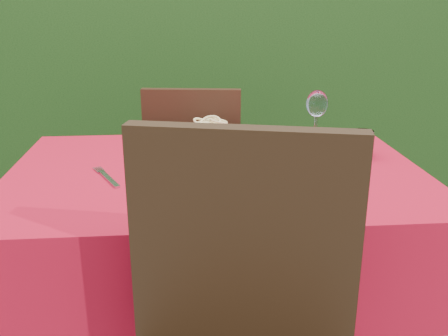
{
  "coord_description": "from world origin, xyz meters",
  "views": [
    {
      "loc": [
        -0.1,
        -1.44,
        1.25
      ],
      "look_at": [
        0.02,
        -0.05,
        0.77
      ],
      "focal_mm": 40.0,
      "sensor_mm": 36.0,
      "label": 1
    }
  ],
  "objects": [
    {
      "name": "pizza_plate",
      "position": [
        0.08,
        -0.16,
        0.77
      ],
      "size": [
        0.32,
        0.32,
        0.05
      ],
      "rotation": [
        0.0,
        0.0,
        -0.25
      ],
      "color": "white",
      "rests_on": "dining_table"
    },
    {
      "name": "water_glass",
      "position": [
        0.49,
        0.08,
        0.79
      ],
      "size": [
        0.07,
        0.07,
        0.09
      ],
      "color": "silver",
      "rests_on": "dining_table"
    },
    {
      "name": "hedge",
      "position": [
        0.0,
        1.55,
        0.92
      ],
      "size": [
        3.2,
        0.55,
        1.78
      ],
      "color": "black",
      "rests_on": "ground"
    },
    {
      "name": "chair_far",
      "position": [
        -0.05,
        0.67,
        0.51
      ],
      "size": [
        0.45,
        0.45,
        0.9
      ],
      "rotation": [
        0.0,
        0.0,
        3.01
      ],
      "color": "black",
      "rests_on": "ground"
    },
    {
      "name": "wine_glass",
      "position": [
        0.38,
        0.27,
        0.88
      ],
      "size": [
        0.08,
        0.08,
        0.19
      ],
      "color": "white",
      "rests_on": "dining_table"
    },
    {
      "name": "pasta_plate",
      "position": [
        -0.0,
        0.3,
        0.78
      ],
      "size": [
        0.28,
        0.28,
        0.08
      ],
      "rotation": [
        0.0,
        0.0,
        0.11
      ],
      "color": "white",
      "rests_on": "dining_table"
    },
    {
      "name": "dining_table",
      "position": [
        0.0,
        0.0,
        0.6
      ],
      "size": [
        1.26,
        0.86,
        0.75
      ],
      "color": "#452F16",
      "rests_on": "ground"
    },
    {
      "name": "fork",
      "position": [
        -0.32,
        -0.07,
        0.75
      ],
      "size": [
        0.11,
        0.2,
        0.01
      ],
      "primitive_type": "cube",
      "rotation": [
        0.0,
        0.0,
        0.44
      ],
      "color": "#B9BAC1",
      "rests_on": "dining_table"
    }
  ]
}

